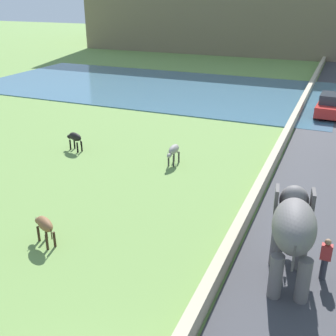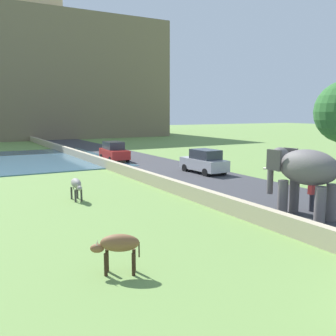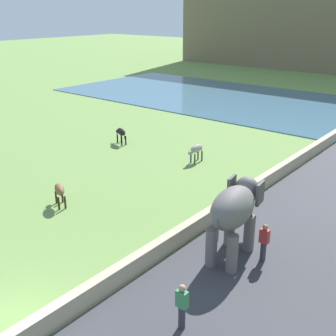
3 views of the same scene
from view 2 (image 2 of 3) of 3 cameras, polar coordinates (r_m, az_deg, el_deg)
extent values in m
cube|color=#38383D|center=(27.74, 2.39, -0.95)|extent=(7.00, 120.00, 0.06)
cube|color=tan|center=(24.13, -2.78, -1.54)|extent=(0.40, 110.00, 0.75)
cylinder|color=#D6BC89|center=(80.17, -17.92, 21.66)|extent=(4.57, 4.57, 5.47)
ellipsoid|color=#605B5B|center=(17.01, 20.17, 0.11)|extent=(1.78, 2.87, 1.50)
cylinder|color=#605B5B|center=(17.40, 16.74, -4.37)|extent=(0.44, 0.44, 1.60)
cylinder|color=#605B5B|center=(18.08, 18.29, -3.97)|extent=(0.44, 0.44, 1.60)
cylinder|color=#605B5B|center=(16.48, 21.72, -5.33)|extent=(0.44, 0.44, 1.60)
cylinder|color=#605B5B|center=(17.19, 23.16, -4.85)|extent=(0.44, 0.44, 1.60)
ellipsoid|color=#605B5B|center=(17.77, 16.34, 1.23)|extent=(1.12, 1.04, 1.10)
cube|color=#484444|center=(17.21, 15.53, 1.16)|extent=(0.22, 0.71, 0.90)
cube|color=#484444|center=(18.18, 17.80, 1.44)|extent=(0.22, 0.71, 0.90)
cylinder|color=#605B5B|center=(18.18, 15.02, -1.39)|extent=(0.28, 0.28, 1.50)
cone|color=silver|center=(17.89, 14.82, -0.08)|extent=(0.20, 0.57, 0.17)
cone|color=silver|center=(18.24, 15.66, 0.05)|extent=(0.20, 0.57, 0.17)
cylinder|color=#33333D|center=(18.56, 20.63, -4.96)|extent=(0.22, 0.22, 0.85)
cube|color=#B73333|center=(18.42, 20.75, -2.82)|extent=(0.36, 0.22, 0.56)
sphere|color=#997051|center=(18.35, 20.81, -1.62)|extent=(0.22, 0.22, 0.22)
cube|color=red|center=(35.52, -8.02, 2.13)|extent=(1.89, 4.08, 0.80)
cube|color=#2D333D|center=(35.64, -8.15, 3.36)|extent=(1.55, 2.27, 0.70)
cylinder|color=black|center=(34.62, -6.05, 1.33)|extent=(0.21, 0.61, 0.60)
cylinder|color=black|center=(34.09, -8.59, 1.17)|extent=(0.21, 0.61, 0.60)
cylinder|color=black|center=(37.05, -7.47, 1.77)|extent=(0.21, 0.61, 0.60)
cylinder|color=black|center=(36.55, -9.86, 1.63)|extent=(0.21, 0.61, 0.60)
cube|color=#B7B7BC|center=(28.30, 5.36, 0.58)|extent=(1.79, 4.04, 0.80)
cube|color=#2D333D|center=(28.05, 5.62, 2.05)|extent=(1.50, 2.23, 0.70)
cylinder|color=black|center=(28.96, 2.54, -0.02)|extent=(0.19, 0.60, 0.60)
cylinder|color=black|center=(29.87, 5.13, 0.22)|extent=(0.19, 0.60, 0.60)
cylinder|color=black|center=(26.85, 5.59, -0.71)|extent=(0.19, 0.60, 0.60)
cylinder|color=black|center=(27.83, 8.27, -0.44)|extent=(0.19, 0.60, 0.60)
ellipsoid|color=gray|center=(20.19, -13.57, -2.22)|extent=(0.46, 1.11, 0.50)
cylinder|color=#373533|center=(19.97, -12.80, -3.99)|extent=(0.10, 0.10, 0.65)
cylinder|color=#373533|center=(19.90, -13.65, -4.07)|extent=(0.10, 0.10, 0.65)
cylinder|color=#373533|center=(20.70, -13.38, -3.57)|extent=(0.10, 0.10, 0.65)
cylinder|color=#373533|center=(20.63, -14.21, -3.65)|extent=(0.10, 0.10, 0.65)
ellipsoid|color=gray|center=(19.62, -13.07, -2.96)|extent=(0.25, 0.40, 0.26)
cone|color=beige|center=(19.61, -12.84, -2.45)|extent=(0.04, 0.04, 0.12)
cone|color=beige|center=(19.56, -13.34, -2.49)|extent=(0.04, 0.04, 0.12)
cylinder|color=#373533|center=(20.74, -13.94, -2.51)|extent=(0.04, 0.04, 0.45)
ellipsoid|color=brown|center=(10.99, -7.22, -11.03)|extent=(1.18, 0.90, 0.50)
cylinder|color=#302014|center=(11.09, -9.28, -14.06)|extent=(0.10, 0.10, 0.65)
cylinder|color=#302014|center=(11.37, -9.08, -13.47)|extent=(0.10, 0.10, 0.65)
cylinder|color=#302014|center=(11.02, -5.18, -14.13)|extent=(0.10, 0.10, 0.65)
cylinder|color=#302014|center=(11.30, -5.09, -13.53)|extent=(0.10, 0.10, 0.65)
ellipsoid|color=brown|center=(11.11, -10.52, -11.70)|extent=(0.47, 0.40, 0.26)
cone|color=beige|center=(10.97, -10.62, -11.02)|extent=(0.04, 0.04, 0.12)
cone|color=beige|center=(11.14, -10.48, -10.72)|extent=(0.04, 0.04, 0.12)
cylinder|color=#302014|center=(11.02, -4.34, -12.03)|extent=(0.04, 0.04, 0.45)
camera|label=1|loc=(14.42, 68.59, 21.81)|focal=44.27mm
camera|label=3|loc=(20.61, 67.45, 16.63)|focal=45.00mm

